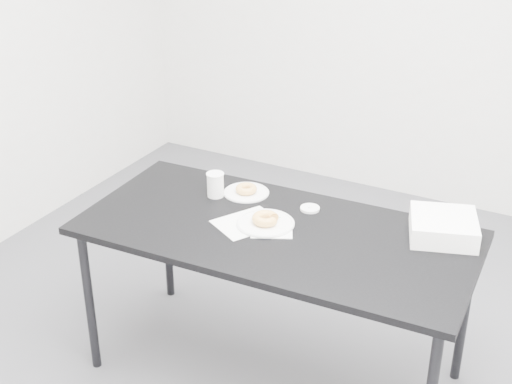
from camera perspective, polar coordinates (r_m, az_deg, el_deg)
The scene contains 14 objects.
floor at distance 3.72m, azimuth 1.33°, elevation -12.13°, with size 4.00×4.00×0.00m, color #4E4E53.
wall_back at distance 4.88m, azimuth 12.46°, elevation 14.43°, with size 4.00×0.02×2.70m, color white.
table at distance 3.14m, azimuth 1.58°, elevation -3.96°, with size 1.75×0.87×0.79m.
scorecard at distance 3.16m, azimuth -0.71°, elevation -2.48°, with size 0.21×0.27×0.00m, color white.
logo_patch at distance 3.20m, azimuth 1.29°, elevation -2.04°, with size 0.04×0.04×0.00m, color green.
pen at distance 3.20m, azimuth 0.89°, elevation -2.00°, with size 0.01×0.01×0.13m, color #0E9B59.
napkin at distance 3.12m, azimuth 1.27°, elevation -2.91°, with size 0.18×0.18×0.00m, color white.
plate_near at distance 3.15m, azimuth 0.76°, elevation -2.52°, with size 0.26×0.26×0.01m, color silver.
donut_near at distance 3.13m, azimuth 0.76°, elevation -2.14°, with size 0.12×0.12×0.04m, color #D38D43.
plate_far at distance 3.42m, azimuth -0.79°, elevation -0.05°, with size 0.22×0.22×0.01m, color silver.
donut_far at distance 3.41m, azimuth -0.79°, elevation 0.25°, with size 0.10×0.10×0.03m, color #D38D43.
coffee_cup at distance 3.38m, azimuth -3.27°, elevation 0.60°, with size 0.08×0.08×0.12m, color white.
cup_lid at distance 3.28m, azimuth 4.33°, elevation -1.33°, with size 0.09×0.09×0.01m, color white.
bakery_box at distance 3.14m, azimuth 14.76°, elevation -2.72°, with size 0.28×0.28×0.09m, color white.
Camera 1 is at (1.28, -2.61, 2.32)m, focal length 50.00 mm.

